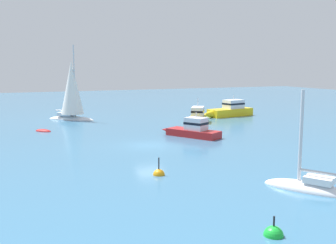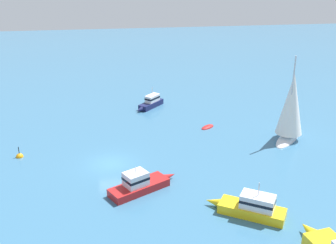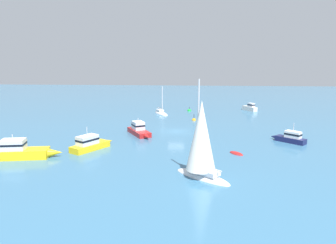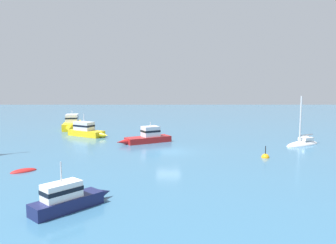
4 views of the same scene
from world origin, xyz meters
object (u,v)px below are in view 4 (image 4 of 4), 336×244
(motor_cruiser, at_px, (72,124))
(motor_cruiser_2, at_px, (86,130))
(skiff, at_px, (24,172))
(sloop, at_px, (303,144))
(mooring_buoy, at_px, (265,158))
(launch, at_px, (68,198))
(powerboat, at_px, (148,137))

(motor_cruiser, bearing_deg, motor_cruiser_2, 19.46)
(motor_cruiser, relative_size, skiff, 3.89)
(sloop, relative_size, mooring_buoy, 4.05)
(motor_cruiser, distance_m, motor_cruiser_2, 8.22)
(motor_cruiser, bearing_deg, mooring_buoy, 39.98)
(sloop, height_order, launch, sloop)
(sloop, height_order, motor_cruiser_2, sloop)
(motor_cruiser_2, relative_size, mooring_buoy, 4.08)
(sloop, bearing_deg, launch, 12.44)
(launch, bearing_deg, mooring_buoy, -6.50)
(motor_cruiser, xyz_separation_m, motor_cruiser_2, (-7.14, -4.06, -0.07))
(motor_cruiser, height_order, launch, motor_cruiser)
(motor_cruiser, distance_m, powerboat, 17.55)
(launch, bearing_deg, skiff, 79.10)
(powerboat, xyz_separation_m, skiff, (-13.42, 9.25, -0.71))
(skiff, bearing_deg, sloop, -16.16)
(motor_cruiser, relative_size, sloop, 1.36)
(sloop, bearing_deg, powerboat, -35.93)
(motor_cruiser, relative_size, powerboat, 1.29)
(motor_cruiser, distance_m, skiff, 25.79)
(powerboat, relative_size, mooring_buoy, 4.29)
(motor_cruiser_2, bearing_deg, sloop, 17.88)
(motor_cruiser, height_order, skiff, motor_cruiser)
(sloop, bearing_deg, motor_cruiser_2, -44.53)
(launch, relative_size, powerboat, 0.67)
(powerboat, bearing_deg, motor_cruiser, -73.00)
(powerboat, bearing_deg, motor_cruiser_2, -59.28)
(skiff, bearing_deg, launch, -92.42)
(powerboat, height_order, motor_cruiser_2, motor_cruiser_2)
(sloop, distance_m, mooring_buoy, 9.15)
(motor_cruiser, bearing_deg, skiff, -2.46)
(sloop, distance_m, skiff, 29.78)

